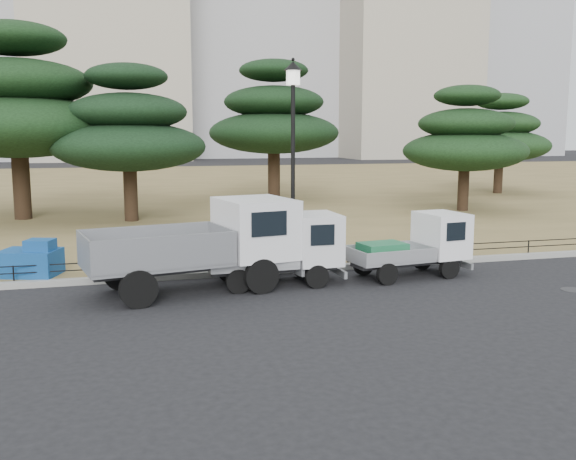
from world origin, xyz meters
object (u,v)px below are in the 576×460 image
object	(u,v)px
truck_kei_rear	(416,245)
truck_kei_front	(284,250)
street_lamp	(293,129)
truck_large	(205,241)
tarp_pile	(31,261)

from	to	relation	value
truck_kei_rear	truck_kei_front	bearing A→B (deg)	172.37
street_lamp	truck_large	bearing A→B (deg)	-147.87
truck_large	street_lamp	bearing A→B (deg)	20.86
truck_kei_rear	tarp_pile	xyz separation A→B (m)	(-10.07, 2.08, -0.31)
truck_kei_rear	street_lamp	size ratio (longest dim) A/B	0.60
street_lamp	tarp_pile	size ratio (longest dim) A/B	3.29
truck_large	truck_kei_front	world-z (taller)	truck_large
tarp_pile	street_lamp	bearing A→B (deg)	-3.81
truck_kei_rear	street_lamp	distance (m)	4.64
truck_kei_front	street_lamp	xyz separation A→B (m)	(0.67, 1.59, 3.07)
truck_large	truck_kei_front	distance (m)	2.09
truck_kei_front	tarp_pile	world-z (taller)	truck_kei_front
truck_kei_front	street_lamp	distance (m)	3.52
truck_kei_rear	tarp_pile	bearing A→B (deg)	160.99
truck_large	street_lamp	distance (m)	4.23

